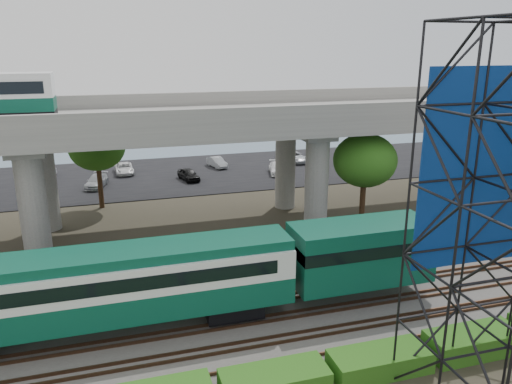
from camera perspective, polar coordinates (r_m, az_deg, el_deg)
name	(u,v)px	position (r m, az deg, el deg)	size (l,w,h in m)	color
ground	(228,341)	(26.01, -3.22, -16.61)	(140.00, 140.00, 0.00)	#474233
ballast_bed	(219,319)	(27.62, -4.22, -14.24)	(90.00, 12.00, 0.20)	slate
service_road	(193,258)	(35.10, -7.25, -7.44)	(90.00, 5.00, 0.08)	black
parking_lot	(158,176)	(57.24, -11.19, 1.83)	(90.00, 18.00, 0.08)	black
harbor_water	(143,141)	(78.70, -12.82, 5.67)	(140.00, 40.00, 0.03)	slate
rail_tracks	(219,316)	(27.53, -4.23, -13.92)	(90.00, 9.52, 0.16)	#472D1E
commuter_train	(147,280)	(25.88, -12.37, -9.84)	(29.30, 3.06, 4.30)	black
overpass	(162,129)	(37.92, -10.66, 7.12)	(80.00, 12.00, 12.40)	#9E9B93
hedge_strip	(275,381)	(22.53, 2.16, -20.75)	(34.60, 1.80, 1.20)	#295B14
trees	(115,166)	(38.40, -15.86, 2.86)	(40.94, 16.94, 7.69)	#382314
suv	(63,267)	(33.80, -21.19, -8.03)	(2.43, 5.27, 1.46)	black
parked_cars	(176,170)	(56.90, -9.13, 2.52)	(38.94, 9.66, 1.26)	silver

